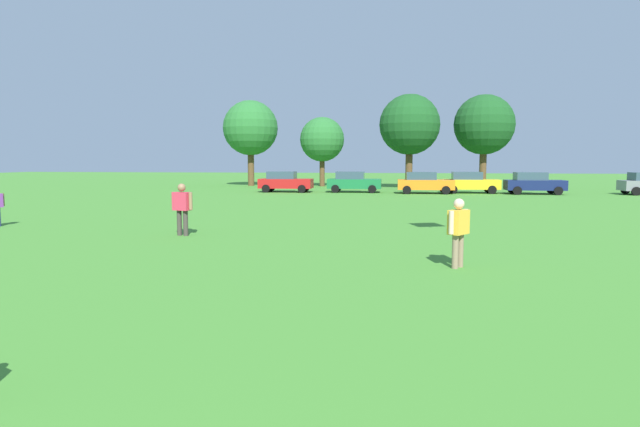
{
  "coord_description": "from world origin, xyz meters",
  "views": [
    {
      "loc": [
        2.38,
        0.06,
        2.56
      ],
      "look_at": [
        0.89,
        10.79,
        1.47
      ],
      "focal_mm": 29.58,
      "sensor_mm": 36.0,
      "label": 1
    }
  ],
  "objects": [
    {
      "name": "parked_car_orange_2",
      "position": [
        4.81,
        41.76,
        0.86
      ],
      "size": [
        4.3,
        2.02,
        1.68
      ],
      "color": "orange",
      "rests_on": "ground"
    },
    {
      "name": "adult_bystander",
      "position": [
        3.94,
        12.84,
        0.99
      ],
      "size": [
        0.56,
        0.67,
        1.67
      ],
      "rotation": [
        0.0,
        0.0,
        4.09
      ],
      "color": "#8C7259",
      "rests_on": "ground"
    },
    {
      "name": "parked_car_green_1",
      "position": [
        -0.79,
        42.6,
        0.86
      ],
      "size": [
        4.3,
        2.02,
        1.68
      ],
      "color": "#196B38",
      "rests_on": "ground"
    },
    {
      "name": "tree_left",
      "position": [
        -4.64,
        52.24,
        4.62
      ],
      "size": [
        4.39,
        4.39,
        6.85
      ],
      "color": "brown",
      "rests_on": "ground"
    },
    {
      "name": "tree_far_left",
      "position": [
        -11.97,
        52.37,
        5.81
      ],
      "size": [
        5.53,
        5.53,
        8.61
      ],
      "color": "brown",
      "rests_on": "ground"
    },
    {
      "name": "tree_right",
      "position": [
        3.82,
        49.4,
        5.81
      ],
      "size": [
        5.52,
        5.52,
        8.6
      ],
      "color": "brown",
      "rests_on": "ground"
    },
    {
      "name": "bystander_midfield",
      "position": [
        -4.73,
        17.11,
        1.06
      ],
      "size": [
        0.82,
        0.47,
        1.78
      ],
      "rotation": [
        0.0,
        0.0,
        6.01
      ],
      "color": "#3F3833",
      "rests_on": "ground"
    },
    {
      "name": "ground_plane",
      "position": [
        0.0,
        30.0,
        0.0
      ],
      "size": [
        160.0,
        160.0,
        0.0
      ],
      "primitive_type": "plane",
      "color": "#42842D"
    },
    {
      "name": "parked_car_red_0",
      "position": [
        -6.34,
        42.17,
        0.86
      ],
      "size": [
        4.3,
        2.02,
        1.68
      ],
      "color": "red",
      "rests_on": "ground"
    },
    {
      "name": "parked_car_navy_4",
      "position": [
        13.0,
        42.05,
        0.86
      ],
      "size": [
        4.3,
        2.02,
        1.68
      ],
      "color": "#141E4C",
      "rests_on": "ground"
    },
    {
      "name": "tree_far_right",
      "position": [
        10.7,
        51.17,
        5.85
      ],
      "size": [
        5.56,
        5.56,
        8.66
      ],
      "color": "brown",
      "rests_on": "ground"
    },
    {
      "name": "parked_car_yellow_3",
      "position": [
        8.4,
        42.82,
        0.86
      ],
      "size": [
        4.3,
        2.02,
        1.68
      ],
      "color": "yellow",
      "rests_on": "ground"
    }
  ]
}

